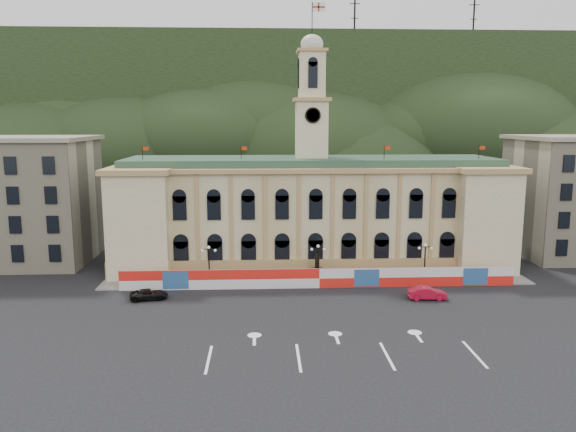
{
  "coord_description": "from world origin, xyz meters",
  "views": [
    {
      "loc": [
        -7.16,
        -53.13,
        20.93
      ],
      "look_at": [
        -3.82,
        18.0,
        8.75
      ],
      "focal_mm": 35.0,
      "sensor_mm": 36.0,
      "label": 1
    }
  ],
  "objects_px": {
    "lamp_center": "(318,260)",
    "red_sedan": "(427,293)",
    "black_suv": "(149,294)",
    "statue": "(317,272)"
  },
  "relations": [
    {
      "from": "lamp_center",
      "to": "red_sedan",
      "type": "xyz_separation_m",
      "value": [
        12.29,
        -7.16,
        -2.32
      ]
    },
    {
      "from": "lamp_center",
      "to": "black_suv",
      "type": "height_order",
      "value": "lamp_center"
    },
    {
      "from": "lamp_center",
      "to": "black_suv",
      "type": "xyz_separation_m",
      "value": [
        -20.61,
        -5.67,
        -2.46
      ]
    },
    {
      "from": "statue",
      "to": "lamp_center",
      "type": "bearing_deg",
      "value": -90.0
    },
    {
      "from": "lamp_center",
      "to": "red_sedan",
      "type": "relative_size",
      "value": 1.11
    },
    {
      "from": "lamp_center",
      "to": "red_sedan",
      "type": "bearing_deg",
      "value": -30.23
    },
    {
      "from": "red_sedan",
      "to": "black_suv",
      "type": "distance_m",
      "value": 32.93
    },
    {
      "from": "lamp_center",
      "to": "black_suv",
      "type": "relative_size",
      "value": 1.08
    },
    {
      "from": "statue",
      "to": "red_sedan",
      "type": "height_order",
      "value": "statue"
    },
    {
      "from": "lamp_center",
      "to": "red_sedan",
      "type": "height_order",
      "value": "lamp_center"
    }
  ]
}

